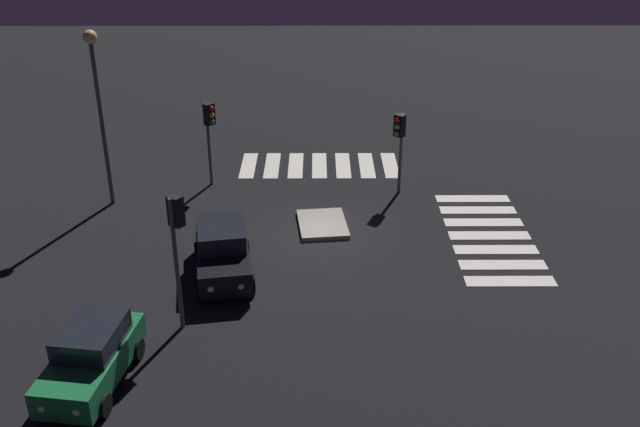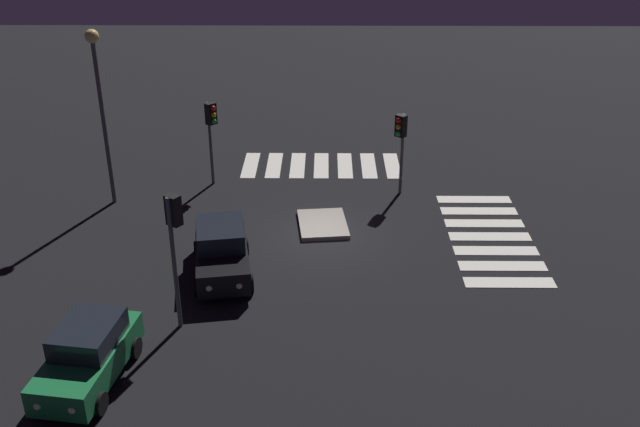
# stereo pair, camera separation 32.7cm
# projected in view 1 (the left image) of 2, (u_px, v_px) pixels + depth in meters

# --- Properties ---
(ground_plane) EXTENTS (80.00, 80.00, 0.00)m
(ground_plane) POSITION_uv_depth(u_px,v_px,m) (320.00, 236.00, 28.64)
(ground_plane) COLOR black
(traffic_island) EXTENTS (2.74, 2.18, 0.18)m
(traffic_island) POSITION_uv_depth(u_px,v_px,m) (322.00, 224.00, 29.38)
(traffic_island) COLOR gray
(traffic_island) RESTS_ON ground
(car_green) EXTENTS (4.23, 2.35, 1.77)m
(car_green) POSITION_uv_depth(u_px,v_px,m) (91.00, 356.00, 20.33)
(car_green) COLOR #196B38
(car_green) RESTS_ON ground
(car_black) EXTENTS (4.44, 2.52, 1.85)m
(car_black) POSITION_uv_depth(u_px,v_px,m) (222.00, 252.00, 25.65)
(car_black) COLOR black
(car_black) RESTS_ON ground
(traffic_light_west) EXTENTS (0.53, 0.54, 4.53)m
(traffic_light_west) POSITION_uv_depth(u_px,v_px,m) (177.00, 230.00, 21.69)
(traffic_light_west) COLOR #47474C
(traffic_light_west) RESTS_ON ground
(traffic_light_east) EXTENTS (0.53, 0.54, 3.69)m
(traffic_light_east) POSITION_uv_depth(u_px,v_px,m) (400.00, 134.00, 31.03)
(traffic_light_east) COLOR #47474C
(traffic_light_east) RESTS_ON ground
(traffic_light_north) EXTENTS (0.54, 0.54, 3.88)m
(traffic_light_north) POSITION_uv_depth(u_px,v_px,m) (209.00, 124.00, 31.82)
(traffic_light_north) COLOR #47474C
(traffic_light_north) RESTS_ON ground
(street_lamp) EXTENTS (0.56, 0.56, 7.46)m
(street_lamp) POSITION_uv_depth(u_px,v_px,m) (97.00, 89.00, 29.14)
(street_lamp) COLOR #47474C
(street_lamp) RESTS_ON ground
(crosswalk_near) EXTENTS (7.60, 3.20, 0.02)m
(crosswalk_near) POSITION_uv_depth(u_px,v_px,m) (489.00, 236.00, 28.66)
(crosswalk_near) COLOR silver
(crosswalk_near) RESTS_ON ground
(crosswalk_side) EXTENTS (3.20, 7.60, 0.02)m
(crosswalk_side) POSITION_uv_depth(u_px,v_px,m) (319.00, 165.00, 35.19)
(crosswalk_side) COLOR silver
(crosswalk_side) RESTS_ON ground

